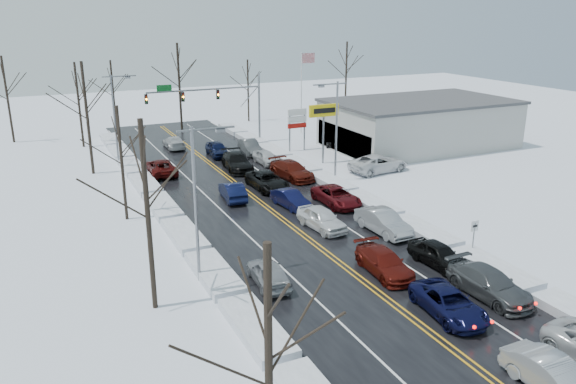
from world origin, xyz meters
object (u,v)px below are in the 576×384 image
flagpole (303,86)px  traffic_signal_mast (218,98)px  oncoming_car_0 (233,199)px  tires_plus_sign (324,115)px  dealership_building (419,123)px

flagpole → traffic_signal_mast: bearing=-170.3°
traffic_signal_mast → oncoming_car_0: bearing=-105.4°
flagpole → oncoming_car_0: 27.67m
tires_plus_sign → dealership_building: (13.48, 2.01, -2.34)m
traffic_signal_mast → oncoming_car_0: (-5.23, -19.04, -5.48)m
traffic_signal_mast → flagpole: size_ratio=1.33×
flagpole → dealership_building: size_ratio=0.49×
traffic_signal_mast → flagpole: 11.90m
traffic_signal_mast → oncoming_car_0: size_ratio=3.01×
flagpole → oncoming_car_0: flagpole is taller
tires_plus_sign → flagpole: bearing=71.6°
traffic_signal_mast → tires_plus_sign: traffic_signal_mast is taller
tires_plus_sign → oncoming_car_0: (-12.28, -7.05, -4.99)m
dealership_building → flagpole: bearing=126.3°
flagpole → oncoming_car_0: (-16.95, -21.05, -5.93)m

